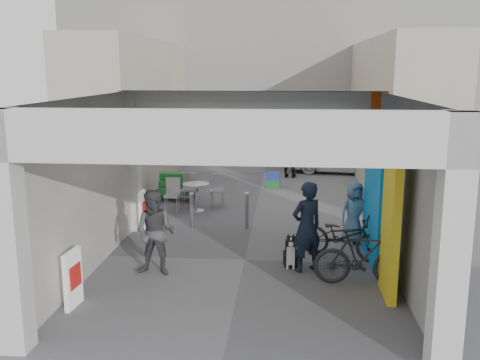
# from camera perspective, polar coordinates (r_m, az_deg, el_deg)

# --- Properties ---
(ground) EXTENTS (90.00, 90.00, 0.00)m
(ground) POSITION_cam_1_polar(r_m,az_deg,el_deg) (11.58, 0.51, -8.52)
(ground) COLOR slate
(ground) RESTS_ON ground
(arcade_canopy) EXTENTS (6.40, 6.45, 6.40)m
(arcade_canopy) POSITION_cam_1_polar(r_m,az_deg,el_deg) (10.16, 3.21, 2.05)
(arcade_canopy) COLOR beige
(arcade_canopy) RESTS_ON ground
(far_building) EXTENTS (18.00, 4.08, 8.00)m
(far_building) POSITION_cam_1_polar(r_m,az_deg,el_deg) (24.84, 3.08, 11.65)
(far_building) COLOR white
(far_building) RESTS_ON ground
(plaza_bldg_left) EXTENTS (2.00, 9.00, 5.00)m
(plaza_bldg_left) POSITION_cam_1_polar(r_m,az_deg,el_deg) (19.15, -11.33, 6.97)
(plaza_bldg_left) COLOR #B7AE98
(plaza_bldg_left) RESTS_ON ground
(plaza_bldg_right) EXTENTS (2.00, 9.00, 5.00)m
(plaza_bldg_right) POSITION_cam_1_polar(r_m,az_deg,el_deg) (18.75, 16.31, 6.64)
(plaza_bldg_right) COLOR #B7AE98
(plaza_bldg_right) RESTS_ON ground
(bollard_left) EXTENTS (0.09, 0.09, 0.90)m
(bollard_left) POSITION_cam_1_polar(r_m,az_deg,el_deg) (13.79, -5.16, -3.28)
(bollard_left) COLOR gray
(bollard_left) RESTS_ON ground
(bollard_center) EXTENTS (0.09, 0.09, 0.93)m
(bollard_center) POSITION_cam_1_polar(r_m,az_deg,el_deg) (13.66, 0.75, -3.31)
(bollard_center) COLOR gray
(bollard_center) RESTS_ON ground
(bollard_right) EXTENTS (0.09, 0.09, 0.84)m
(bollard_right) POSITION_cam_1_polar(r_m,az_deg,el_deg) (13.87, 7.65, -3.38)
(bollard_right) COLOR gray
(bollard_right) RESTS_ON ground
(advert_board_near) EXTENTS (0.14, 0.55, 1.00)m
(advert_board_near) POSITION_cam_1_polar(r_m,az_deg,el_deg) (9.69, -17.38, -10.00)
(advert_board_near) COLOR white
(advert_board_near) RESTS_ON ground
(advert_board_far) EXTENTS (0.13, 0.55, 1.00)m
(advert_board_far) POSITION_cam_1_polar(r_m,az_deg,el_deg) (13.72, -10.36, -3.25)
(advert_board_far) COLOR white
(advert_board_far) RESTS_ON ground
(cafe_set) EXTENTS (1.61, 1.30, 0.97)m
(cafe_set) POSITION_cam_1_polar(r_m,az_deg,el_deg) (15.72, -4.99, -1.80)
(cafe_set) COLOR #A6A5AA
(cafe_set) RESTS_ON ground
(produce_stand) EXTENTS (1.26, 0.68, 0.83)m
(produce_stand) POSITION_cam_1_polar(r_m,az_deg,el_deg) (16.79, -6.81, -1.02)
(produce_stand) COLOR black
(produce_stand) RESTS_ON ground
(crate_stack) EXTENTS (0.48, 0.38, 0.56)m
(crate_stack) POSITION_cam_1_polar(r_m,az_deg,el_deg) (18.42, 3.57, 0.02)
(crate_stack) COLOR #1B6122
(crate_stack) RESTS_ON ground
(border_collie) EXTENTS (0.27, 0.52, 0.73)m
(border_collie) POSITION_cam_1_polar(r_m,az_deg,el_deg) (11.15, 5.42, -7.81)
(border_collie) COLOR black
(border_collie) RESTS_ON ground
(man_with_dog) EXTENTS (0.80, 0.73, 1.85)m
(man_with_dog) POSITION_cam_1_polar(r_m,az_deg,el_deg) (10.78, 7.13, -4.98)
(man_with_dog) COLOR black
(man_with_dog) RESTS_ON ground
(man_back_turned) EXTENTS (0.88, 0.72, 1.71)m
(man_back_turned) POSITION_cam_1_polar(r_m,az_deg,el_deg) (10.68, -8.98, -5.59)
(man_back_turned) COLOR #424244
(man_back_turned) RESTS_ON ground
(man_elderly) EXTENTS (0.85, 0.72, 1.47)m
(man_elderly) POSITION_cam_1_polar(r_m,az_deg,el_deg) (12.75, 12.06, -3.41)
(man_elderly) COLOR teal
(man_elderly) RESTS_ON ground
(man_crates) EXTENTS (1.17, 0.64, 1.90)m
(man_crates) POSITION_cam_1_polar(r_m,az_deg,el_deg) (20.16, 5.41, 2.93)
(man_crates) COLOR black
(man_crates) RESTS_ON ground
(bicycle_front) EXTENTS (1.99, 1.35, 0.99)m
(bicycle_front) POSITION_cam_1_polar(r_m,az_deg,el_deg) (11.76, 10.88, -5.87)
(bicycle_front) COLOR black
(bicycle_front) RESTS_ON ground
(bicycle_rear) EXTENTS (1.81, 0.53, 1.08)m
(bicycle_rear) POSITION_cam_1_polar(r_m,az_deg,el_deg) (10.40, 12.88, -8.03)
(bicycle_rear) COLOR black
(bicycle_rear) RESTS_ON ground
(white_van) EXTENTS (3.77, 1.91, 1.23)m
(white_van) POSITION_cam_1_polar(r_m,az_deg,el_deg) (21.41, 10.14, 2.41)
(white_van) COLOR white
(white_van) RESTS_ON ground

